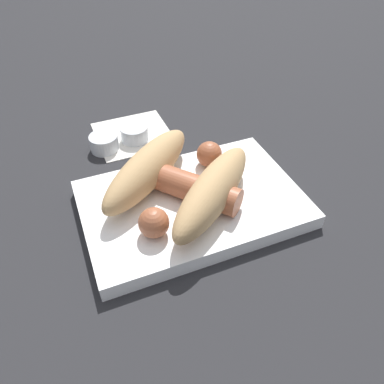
{
  "coord_description": "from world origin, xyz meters",
  "views": [
    {
      "loc": [
        -0.13,
        -0.31,
        0.34
      ],
      "look_at": [
        0.0,
        0.0,
        0.03
      ],
      "focal_mm": 35.0,
      "sensor_mm": 36.0,
      "label": 1
    }
  ],
  "objects_px": {
    "bread_roll": "(179,179)",
    "sausage": "(184,185)",
    "condiment_cup_near": "(135,134)",
    "condiment_cup_far": "(104,144)",
    "food_tray": "(192,204)"
  },
  "relations": [
    {
      "from": "sausage",
      "to": "condiment_cup_far",
      "type": "xyz_separation_m",
      "value": [
        -0.07,
        0.16,
        -0.03
      ]
    },
    {
      "from": "condiment_cup_near",
      "to": "sausage",
      "type": "bearing_deg",
      "value": -84.01
    },
    {
      "from": "food_tray",
      "to": "bread_roll",
      "type": "bearing_deg",
      "value": 138.15
    },
    {
      "from": "food_tray",
      "to": "condiment_cup_far",
      "type": "bearing_deg",
      "value": 113.36
    },
    {
      "from": "sausage",
      "to": "condiment_cup_near",
      "type": "xyz_separation_m",
      "value": [
        -0.02,
        0.17,
        -0.03
      ]
    },
    {
      "from": "condiment_cup_far",
      "to": "bread_roll",
      "type": "bearing_deg",
      "value": -68.97
    },
    {
      "from": "bread_roll",
      "to": "food_tray",
      "type": "bearing_deg",
      "value": -41.85
    },
    {
      "from": "bread_roll",
      "to": "condiment_cup_near",
      "type": "distance_m",
      "value": 0.17
    },
    {
      "from": "sausage",
      "to": "condiment_cup_far",
      "type": "relative_size",
      "value": 3.32
    },
    {
      "from": "bread_roll",
      "to": "sausage",
      "type": "height_order",
      "value": "bread_roll"
    },
    {
      "from": "food_tray",
      "to": "condiment_cup_far",
      "type": "xyz_separation_m",
      "value": [
        -0.07,
        0.17,
        0.0
      ]
    },
    {
      "from": "bread_roll",
      "to": "sausage",
      "type": "relative_size",
      "value": 1.56
    },
    {
      "from": "food_tray",
      "to": "sausage",
      "type": "relative_size",
      "value": 1.89
    },
    {
      "from": "bread_roll",
      "to": "sausage",
      "type": "bearing_deg",
      "value": -29.47
    },
    {
      "from": "condiment_cup_near",
      "to": "food_tray",
      "type": "bearing_deg",
      "value": -82.11
    }
  ]
}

